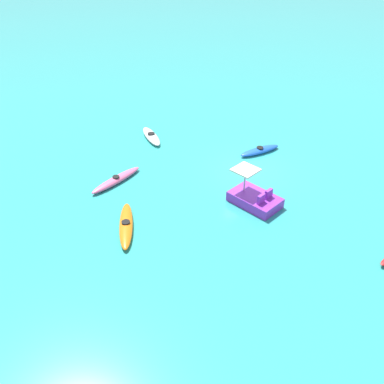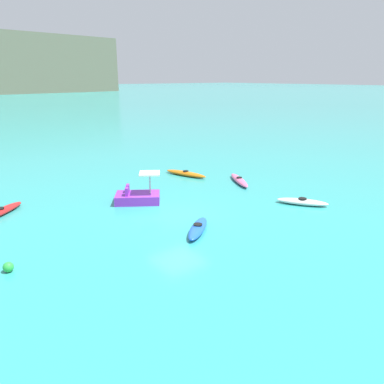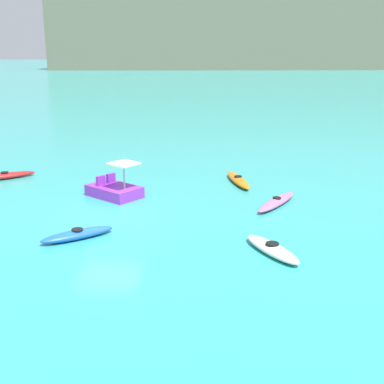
{
  "view_description": "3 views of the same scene",
  "coord_description": "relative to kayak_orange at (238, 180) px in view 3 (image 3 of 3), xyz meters",
  "views": [
    {
      "loc": [
        0.08,
        19.88,
        11.88
      ],
      "look_at": [
        2.72,
        3.13,
        0.38
      ],
      "focal_mm": 38.86,
      "sensor_mm": 36.0,
      "label": 1
    },
    {
      "loc": [
        -10.67,
        -13.94,
        6.67
      ],
      "look_at": [
        1.78,
        1.0,
        0.67
      ],
      "focal_mm": 35.08,
      "sensor_mm": 36.0,
      "label": 2
    },
    {
      "loc": [
        4.76,
        -18.23,
        6.48
      ],
      "look_at": [
        3.22,
        2.56,
        0.45
      ],
      "focal_mm": 46.37,
      "sensor_mm": 36.0,
      "label": 3
    }
  ],
  "objects": [
    {
      "name": "kayak_red",
      "position": [
        -12.03,
        -0.08,
        0.0
      ],
      "size": [
        2.85,
        2.38,
        0.37
      ],
      "color": "red",
      "rests_on": "ground_plane"
    },
    {
      "name": "kayak_pink",
      "position": [
        1.6,
        -3.61,
        -0.0
      ],
      "size": [
        2.13,
        3.14,
        0.37
      ],
      "color": "pink",
      "rests_on": "ground_plane"
    },
    {
      "name": "kayak_white",
      "position": [
        0.98,
        -8.87,
        0.0
      ],
      "size": [
        2.0,
        2.67,
        0.37
      ],
      "color": "white",
      "rests_on": "ground_plane"
    },
    {
      "name": "headland_cliff",
      "position": [
        6.14,
        167.45,
        11.53
      ],
      "size": [
        138.9,
        72.33,
        23.38
      ],
      "primitive_type": "cube",
      "rotation": [
        0.0,
        0.0,
        0.1
      ],
      "color": "#6B6651",
      "rests_on": "ground_plane"
    },
    {
      "name": "ground_plane",
      "position": [
        -5.29,
        -5.91,
        -0.16
      ],
      "size": [
        600.0,
        600.0,
        0.0
      ],
      "primitive_type": "plane",
      "color": "teal"
    },
    {
      "name": "kayak_blue",
      "position": [
        -5.79,
        -8.05,
        0.0
      ],
      "size": [
        2.5,
        2.11,
        0.37
      ],
      "color": "blue",
      "rests_on": "ground_plane"
    },
    {
      "name": "pedal_boat_purple",
      "position": [
        -5.65,
        -2.8,
        0.17
      ],
      "size": [
        2.82,
        2.62,
        1.68
      ],
      "color": "purple",
      "rests_on": "ground_plane"
    },
    {
      "name": "kayak_orange",
      "position": [
        0.0,
        0.0,
        0.0
      ],
      "size": [
        1.46,
        3.38,
        0.37
      ],
      "color": "orange",
      "rests_on": "ground_plane"
    }
  ]
}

